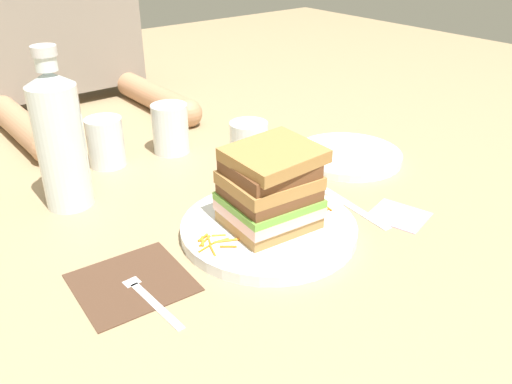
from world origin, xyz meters
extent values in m
plane|color=#9E8460|center=(0.00, 0.00, 0.00)|extent=(3.00, 3.00, 0.00)
cylinder|color=white|center=(-0.01, -0.02, 0.01)|extent=(0.26, 0.26, 0.02)
cube|color=#A87A42|center=(-0.01, -0.02, 0.03)|extent=(0.13, 0.12, 0.02)
cube|color=beige|center=(-0.01, -0.02, 0.04)|extent=(0.13, 0.12, 0.02)
cube|color=#6BA83D|center=(-0.01, -0.02, 0.06)|extent=(0.13, 0.12, 0.01)
cube|color=brown|center=(-0.01, -0.02, 0.07)|extent=(0.12, 0.12, 0.02)
cube|color=#A87A42|center=(-0.01, -0.02, 0.09)|extent=(0.13, 0.12, 0.02)
cube|color=brown|center=(-0.01, -0.02, 0.11)|extent=(0.12, 0.11, 0.02)
cube|color=#A87A42|center=(0.00, -0.02, 0.13)|extent=(0.12, 0.11, 0.03)
cylinder|color=orange|center=(-0.10, 0.01, 0.02)|extent=(0.02, 0.01, 0.00)
cylinder|color=orange|center=(-0.11, 0.00, 0.02)|extent=(0.02, 0.02, 0.00)
cylinder|color=orange|center=(-0.09, -0.03, 0.02)|extent=(0.02, 0.02, 0.00)
cylinder|color=orange|center=(-0.11, -0.03, 0.02)|extent=(0.01, 0.03, 0.00)
cylinder|color=orange|center=(-0.09, -0.01, 0.02)|extent=(0.02, 0.01, 0.00)
cylinder|color=orange|center=(-0.10, 0.00, 0.02)|extent=(0.01, 0.02, 0.00)
cylinder|color=orange|center=(-0.08, 0.00, 0.02)|extent=(0.02, 0.01, 0.00)
cylinder|color=orange|center=(-0.11, 0.00, 0.02)|extent=(0.03, 0.01, 0.00)
cylinder|color=orange|center=(-0.08, -0.02, 0.02)|extent=(0.03, 0.02, 0.00)
cylinder|color=orange|center=(-0.11, -0.01, 0.02)|extent=(0.03, 0.01, 0.00)
cylinder|color=orange|center=(0.10, -0.01, 0.02)|extent=(0.03, 0.00, 0.00)
cylinder|color=orange|center=(0.08, -0.05, 0.02)|extent=(0.02, 0.01, 0.00)
cylinder|color=orange|center=(0.09, -0.04, 0.02)|extent=(0.01, 0.02, 0.00)
cylinder|color=orange|center=(0.07, -0.04, 0.02)|extent=(0.02, 0.00, 0.00)
cylinder|color=orange|center=(0.08, -0.04, 0.02)|extent=(0.03, 0.01, 0.00)
cube|color=#4C3323|center=(-0.22, 0.00, 0.00)|extent=(0.15, 0.14, 0.00)
cube|color=silver|center=(-0.22, -0.06, 0.00)|extent=(0.01, 0.11, 0.00)
cube|color=silver|center=(-0.22, 0.00, 0.00)|extent=(0.02, 0.02, 0.00)
cylinder|color=silver|center=(-0.21, 0.03, 0.00)|extent=(0.00, 0.04, 0.00)
cylinder|color=silver|center=(-0.22, 0.03, 0.00)|extent=(0.00, 0.04, 0.00)
cylinder|color=silver|center=(-0.22, 0.03, 0.00)|extent=(0.00, 0.04, 0.00)
cylinder|color=silver|center=(-0.23, 0.03, 0.00)|extent=(0.00, 0.04, 0.00)
cube|color=silver|center=(0.15, -0.07, 0.00)|extent=(0.03, 0.10, 0.00)
cube|color=silver|center=(0.16, 0.02, 0.00)|extent=(0.03, 0.11, 0.00)
cylinder|color=white|center=(0.12, 0.19, 0.04)|extent=(0.07, 0.07, 0.08)
cylinder|color=orange|center=(0.12, 0.19, 0.03)|extent=(0.06, 0.06, 0.05)
cylinder|color=silver|center=(-0.20, 0.25, 0.10)|extent=(0.07, 0.07, 0.20)
cone|color=silver|center=(-0.20, 0.25, 0.21)|extent=(0.07, 0.07, 0.02)
cylinder|color=silver|center=(-0.20, 0.25, 0.23)|extent=(0.03, 0.03, 0.02)
cylinder|color=silver|center=(-0.20, 0.25, 0.25)|extent=(0.04, 0.04, 0.01)
cylinder|color=silver|center=(0.04, 0.34, 0.05)|extent=(0.07, 0.07, 0.10)
cylinder|color=silver|center=(-0.09, 0.36, 0.05)|extent=(0.07, 0.07, 0.09)
cylinder|color=white|center=(0.28, 0.09, 0.01)|extent=(0.21, 0.21, 0.02)
cube|color=pink|center=(0.19, -0.10, 0.00)|extent=(0.09, 0.10, 0.00)
cylinder|color=tan|center=(-0.17, 0.58, 0.03)|extent=(0.06, 0.29, 0.06)
cylinder|color=tan|center=(0.14, 0.58, 0.03)|extent=(0.06, 0.29, 0.06)
sphere|color=tan|center=(-0.17, 0.44, 0.03)|extent=(0.06, 0.06, 0.06)
sphere|color=tan|center=(0.14, 0.44, 0.03)|extent=(0.06, 0.06, 0.06)
cube|color=gray|center=(-0.01, 0.78, 0.20)|extent=(0.41, 0.11, 0.34)
camera|label=1|loc=(-0.44, -0.53, 0.42)|focal=37.46mm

